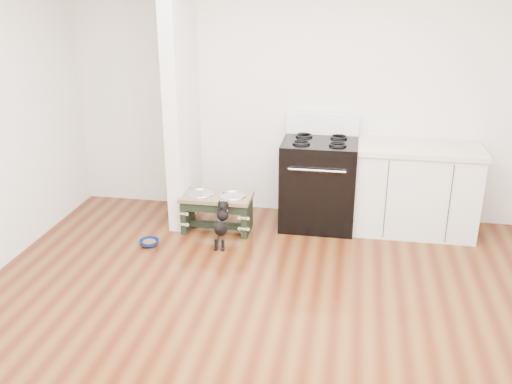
# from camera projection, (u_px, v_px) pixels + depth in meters

# --- Properties ---
(ground) EXTENTS (5.00, 5.00, 0.00)m
(ground) POSITION_uv_depth(u_px,v_px,m) (260.00, 340.00, 4.16)
(ground) COLOR #451C0C
(ground) RESTS_ON ground
(room_shell) EXTENTS (5.00, 5.00, 5.00)m
(room_shell) POSITION_uv_depth(u_px,v_px,m) (261.00, 124.00, 3.58)
(room_shell) COLOR silver
(room_shell) RESTS_ON ground
(partition_wall) EXTENTS (0.15, 0.80, 2.70)m
(partition_wall) POSITION_uv_depth(u_px,v_px,m) (182.00, 95.00, 5.80)
(partition_wall) COLOR silver
(partition_wall) RESTS_ON ground
(oven_range) EXTENTS (0.76, 0.69, 1.14)m
(oven_range) POSITION_uv_depth(u_px,v_px,m) (319.00, 182.00, 5.94)
(oven_range) COLOR black
(oven_range) RESTS_ON ground
(cabinet_run) EXTENTS (1.24, 0.64, 0.91)m
(cabinet_run) POSITION_uv_depth(u_px,v_px,m) (415.00, 189.00, 5.80)
(cabinet_run) COLOR silver
(cabinet_run) RESTS_ON ground
(dog_feeder) EXTENTS (0.72, 0.38, 0.41)m
(dog_feeder) POSITION_uv_depth(u_px,v_px,m) (217.00, 206.00, 5.85)
(dog_feeder) COLOR black
(dog_feeder) RESTS_ON ground
(puppy) EXTENTS (0.13, 0.37, 0.44)m
(puppy) POSITION_uv_depth(u_px,v_px,m) (222.00, 223.00, 5.53)
(puppy) COLOR black
(puppy) RESTS_ON ground
(floor_bowl) EXTENTS (0.25, 0.25, 0.06)m
(floor_bowl) POSITION_uv_depth(u_px,v_px,m) (149.00, 243.00, 5.60)
(floor_bowl) COLOR navy
(floor_bowl) RESTS_ON ground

